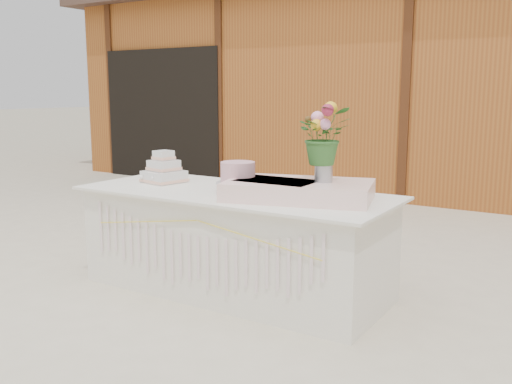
% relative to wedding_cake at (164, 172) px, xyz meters
% --- Properties ---
extents(ground, '(80.00, 80.00, 0.00)m').
position_rel_wedding_cake_xyz_m(ground, '(0.73, -0.05, -0.86)').
color(ground, beige).
rests_on(ground, ground).
extents(barn, '(12.60, 4.60, 3.30)m').
position_rel_wedding_cake_xyz_m(barn, '(0.72, 5.95, 0.82)').
color(barn, '#93531E').
rests_on(barn, ground).
extents(cake_table, '(2.40, 1.00, 0.77)m').
position_rel_wedding_cake_xyz_m(cake_table, '(0.73, -0.05, -0.47)').
color(cake_table, white).
rests_on(cake_table, ground).
extents(wedding_cake, '(0.34, 0.34, 0.26)m').
position_rel_wedding_cake_xyz_m(wedding_cake, '(0.00, 0.00, 0.00)').
color(wedding_cake, silver).
rests_on(wedding_cake, cake_table).
extents(pink_cake_stand, '(0.32, 0.32, 0.23)m').
position_rel_wedding_cake_xyz_m(pink_cake_stand, '(0.79, -0.09, 0.04)').
color(pink_cake_stand, silver).
rests_on(pink_cake_stand, cake_table).
extents(satin_runner, '(1.11, 0.82, 0.13)m').
position_rel_wedding_cake_xyz_m(satin_runner, '(1.27, -0.06, -0.03)').
color(satin_runner, '#FFD3CD').
rests_on(satin_runner, cake_table).
extents(flower_vase, '(0.12, 0.12, 0.17)m').
position_rel_wedding_cake_xyz_m(flower_vase, '(1.43, -0.01, 0.12)').
color(flower_vase, '#B1B1B6').
rests_on(flower_vase, satin_runner).
extents(bouquet, '(0.47, 0.45, 0.40)m').
position_rel_wedding_cake_xyz_m(bouquet, '(1.43, -0.01, 0.40)').
color(bouquet, '#2D5F26').
rests_on(bouquet, flower_vase).
extents(loose_flowers, '(0.30, 0.42, 0.02)m').
position_rel_wedding_cake_xyz_m(loose_flowers, '(-0.27, -0.01, -0.08)').
color(loose_flowers, '#CA7B8E').
rests_on(loose_flowers, cake_table).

